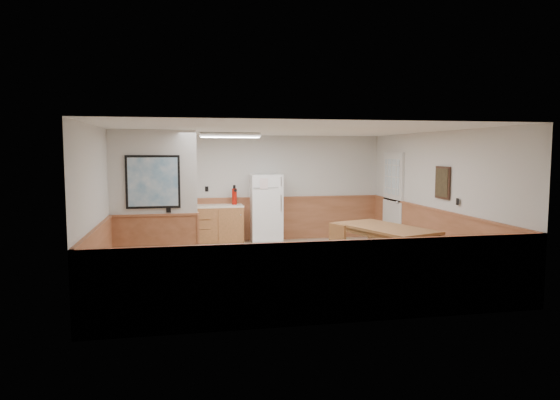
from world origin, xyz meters
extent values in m
plane|color=tan|center=(0.00, 0.00, 0.00)|extent=(6.00, 6.00, 0.00)
cube|color=white|center=(0.00, 0.00, 2.50)|extent=(6.00, 6.00, 0.02)
cube|color=silver|center=(0.00, 3.00, 1.25)|extent=(6.00, 0.02, 2.50)
cube|color=silver|center=(3.00, 0.00, 1.25)|extent=(0.02, 6.00, 2.50)
cube|color=silver|center=(-3.00, 0.00, 1.25)|extent=(0.02, 6.00, 2.50)
cube|color=#B26A47|center=(0.00, 2.98, 0.50)|extent=(6.00, 0.04, 1.00)
cube|color=#B26A47|center=(2.98, 0.00, 0.50)|extent=(0.04, 6.00, 1.00)
cube|color=#B26A47|center=(-2.98, 0.00, 0.50)|extent=(0.04, 6.00, 1.00)
cube|color=silver|center=(-2.25, 0.20, 1.75)|extent=(1.50, 0.15, 1.50)
cube|color=#B26A47|center=(-2.25, 0.20, 0.50)|extent=(1.50, 0.17, 1.00)
cube|color=black|center=(-2.25, 0.10, 1.60)|extent=(0.92, 0.03, 0.92)
cube|color=white|center=(-2.25, 0.09, 1.60)|extent=(0.84, 0.01, 0.84)
cube|color=#B26C3F|center=(-1.10, 2.68, 0.43)|extent=(1.40, 0.60, 0.86)
cube|color=#B26C3F|center=(-2.57, 2.68, 0.43)|extent=(0.06, 0.60, 0.86)
cube|color=#B26C3F|center=(-1.83, 2.68, 0.43)|extent=(0.06, 0.60, 0.86)
cube|color=#EFE1C9|center=(-1.50, 2.68, 0.88)|extent=(2.20, 0.60, 0.04)
cube|color=#EFE1C9|center=(-1.50, 2.98, 0.95)|extent=(2.20, 0.02, 0.10)
cube|color=silver|center=(2.97, 1.90, 1.02)|extent=(0.05, 1.02, 2.15)
cube|color=silver|center=(2.96, 1.90, 1.02)|extent=(0.04, 0.90, 2.05)
cube|color=silver|center=(2.94, 1.90, 1.55)|extent=(0.02, 0.76, 0.80)
cube|color=silver|center=(-2.10, 2.98, 1.55)|extent=(0.80, 0.03, 1.00)
cube|color=silver|center=(-2.10, 2.96, 1.55)|extent=(0.70, 0.01, 0.90)
cube|color=#362015|center=(2.97, -0.30, 1.55)|extent=(0.03, 0.50, 0.60)
cube|color=#2B2417|center=(2.95, -0.30, 1.55)|extent=(0.01, 0.42, 0.52)
cube|color=silver|center=(-0.80, 1.30, 2.45)|extent=(1.20, 0.30, 0.08)
cube|color=white|center=(-0.80, 1.30, 2.40)|extent=(1.15, 0.25, 0.01)
cube|color=white|center=(0.15, 2.63, 0.80)|extent=(0.73, 0.73, 1.60)
cube|color=silver|center=(0.43, 2.27, 1.45)|extent=(0.03, 0.02, 0.21)
cube|color=silver|center=(0.43, 2.27, 0.96)|extent=(0.03, 0.02, 0.38)
cube|color=#A46A3C|center=(1.88, -0.24, 0.72)|extent=(1.56, 2.16, 0.05)
cube|color=#A46A3C|center=(1.88, -0.24, 0.65)|extent=(1.43, 2.03, 0.10)
cube|color=#A46A3C|center=(1.78, -1.24, 0.35)|extent=(0.09, 0.09, 0.70)
cube|color=#A46A3C|center=(1.18, 0.48, 0.35)|extent=(0.09, 0.09, 0.70)
cube|color=#A46A3C|center=(2.59, -0.96, 0.35)|extent=(0.09, 0.09, 0.70)
cube|color=#A46A3C|center=(1.98, 0.76, 0.35)|extent=(0.09, 0.09, 0.70)
cube|color=#A46A3C|center=(2.71, -0.26, 0.42)|extent=(0.62, 1.73, 0.05)
cube|color=#A46A3C|center=(2.71, -1.06, 0.20)|extent=(0.36, 0.11, 0.40)
cube|color=#A46A3C|center=(2.71, 0.54, 0.20)|extent=(0.36, 0.11, 0.40)
cube|color=#A46A3C|center=(1.07, -0.34, 0.42)|extent=(0.53, 0.53, 0.06)
cube|color=#0D4539|center=(1.07, -0.34, 0.47)|extent=(0.48, 0.48, 0.03)
cube|color=#A46A3C|center=(0.92, -0.41, 0.65)|extent=(0.21, 0.39, 0.40)
cube|color=#0D4539|center=(0.76, -0.48, 0.65)|extent=(0.15, 0.33, 0.34)
cube|color=#A46A3C|center=(0.98, -0.57, 0.20)|extent=(0.05, 0.05, 0.39)
cube|color=#A46A3C|center=(0.85, -0.25, 0.20)|extent=(0.05, 0.05, 0.39)
cube|color=#A46A3C|center=(1.30, -0.43, 0.20)|extent=(0.05, 0.05, 0.39)
cube|color=#A46A3C|center=(1.17, -0.12, 0.20)|extent=(0.05, 0.05, 0.39)
cylinder|color=#AE1409|center=(-0.58, 2.73, 1.09)|extent=(0.14, 0.14, 0.37)
cylinder|color=black|center=(-0.58, 2.73, 1.31)|extent=(0.06, 0.06, 0.08)
cylinder|color=green|center=(-2.09, 2.72, 1.01)|extent=(0.09, 0.09, 0.22)
camera|label=1|loc=(-1.74, -8.75, 2.12)|focal=32.00mm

